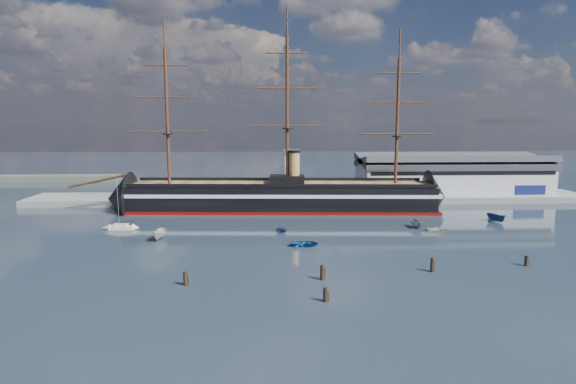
{
  "coord_description": "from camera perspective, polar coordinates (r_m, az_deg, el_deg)",
  "views": [
    {
      "loc": [
        -5.45,
        -79.03,
        25.73
      ],
      "look_at": [
        0.18,
        35.0,
        9.0
      ],
      "focal_mm": 30.0,
      "sensor_mm": 36.0,
      "label": 1
    }
  ],
  "objects": [
    {
      "name": "piling_near_left",
      "position": [
        79.38,
        -12.05,
        -10.77
      ],
      "size": [
        0.64,
        0.64,
        2.97
      ],
      "primitive_type": "cylinder",
      "color": "black",
      "rests_on": "ground"
    },
    {
      "name": "warehouse",
      "position": [
        172.14,
        18.83,
        1.97
      ],
      "size": [
        63.0,
        21.0,
        11.6
      ],
      "color": "#B7BABC",
      "rests_on": "ground"
    },
    {
      "name": "piling_extra",
      "position": [
        80.46,
        4.07,
        -10.34
      ],
      "size": [
        0.64,
        0.64,
        3.22
      ],
      "primitive_type": "cylinder",
      "color": "black",
      "rests_on": "ground"
    },
    {
      "name": "piling_near_mid",
      "position": [
        71.31,
        4.45,
        -12.84
      ],
      "size": [
        0.64,
        0.64,
        2.87
      ],
      "primitive_type": "cylinder",
      "color": "black",
      "rests_on": "ground"
    },
    {
      "name": "warship",
      "position": [
        140.74,
        -1.62,
        -0.53
      ],
      "size": [
        113.35,
        21.67,
        53.94
      ],
      "rotation": [
        0.0,
        0.0,
        -0.06
      ],
      "color": "black",
      "rests_on": "ground"
    },
    {
      "name": "ground",
      "position": [
        121.9,
        -0.2,
        -3.85
      ],
      "size": [
        600.0,
        600.0,
        0.0
      ],
      "primitive_type": "plane",
      "color": "#1E2A3A",
      "rests_on": "ground"
    },
    {
      "name": "motorboat_a",
      "position": [
        110.19,
        -14.97,
        -5.46
      ],
      "size": [
        7.19,
        3.24,
        2.79
      ],
      "primitive_type": "imported",
      "rotation": [
        0.0,
        0.0,
        -0.1
      ],
      "color": "beige",
      "rests_on": "ground"
    },
    {
      "name": "motorboat_f",
      "position": [
        136.13,
        23.42,
        -3.26
      ],
      "size": [
        7.08,
        4.93,
        2.66
      ],
      "primitive_type": "imported",
      "rotation": [
        0.0,
        0.0,
        0.42
      ],
      "color": "navy",
      "rests_on": "ground"
    },
    {
      "name": "quay_tower",
      "position": [
        153.1,
        0.35,
        2.35
      ],
      "size": [
        5.0,
        5.0,
        15.0
      ],
      "color": "silver",
      "rests_on": "ground"
    },
    {
      "name": "piling_near_right",
      "position": [
        87.85,
        16.7,
        -9.06
      ],
      "size": [
        0.64,
        0.64,
        3.24
      ],
      "primitive_type": "cylinder",
      "color": "black",
      "rests_on": "ground"
    },
    {
      "name": "quay",
      "position": [
        157.91,
        2.83,
        -1.05
      ],
      "size": [
        180.0,
        18.0,
        2.0
      ],
      "primitive_type": "cube",
      "color": "slate",
      "rests_on": "ground"
    },
    {
      "name": "motorboat_e",
      "position": [
        119.67,
        17.23,
        -4.46
      ],
      "size": [
        1.89,
        2.98,
        1.29
      ],
      "primitive_type": "imported",
      "rotation": [
        0.0,
        0.0,
        1.27
      ],
      "color": "silver",
      "rests_on": "ground"
    },
    {
      "name": "motorboat_g",
      "position": [
        122.94,
        -19.11,
        -4.21
      ],
      "size": [
        3.18,
        4.0,
        1.35
      ],
      "primitive_type": "imported",
      "rotation": [
        0.0,
        0.0,
        -1.07
      ],
      "color": "navy",
      "rests_on": "ground"
    },
    {
      "name": "motorboat_c",
      "position": [
        121.96,
        14.99,
        -4.13
      ],
      "size": [
        6.31,
        2.77,
        2.46
      ],
      "primitive_type": "imported",
      "rotation": [
        0.0,
        0.0,
        0.09
      ],
      "color": "slate",
      "rests_on": "ground"
    },
    {
      "name": "motorboat_d",
      "position": [
        113.3,
        -0.77,
        -4.79
      ],
      "size": [
        4.86,
        5.57,
        1.91
      ],
      "primitive_type": "imported",
      "rotation": [
        0.0,
        0.0,
        0.96
      ],
      "color": "navy",
      "rests_on": "ground"
    },
    {
      "name": "sailboat",
      "position": [
        122.58,
        -19.19,
        -3.94
      ],
      "size": [
        6.59,
        2.58,
        10.28
      ],
      "rotation": [
        0.0,
        0.0,
        -0.11
      ],
      "color": "silver",
      "rests_on": "ground"
    },
    {
      "name": "piling_far_right",
      "position": [
        97.43,
        26.37,
        -7.87
      ],
      "size": [
        0.64,
        0.64,
        2.64
      ],
      "primitive_type": "cylinder",
      "color": "black",
      "rests_on": "ground"
    },
    {
      "name": "motorboat_b",
      "position": [
        101.0,
        1.97,
        -6.43
      ],
      "size": [
        1.57,
        3.74,
        1.73
      ],
      "primitive_type": "imported",
      "rotation": [
        0.0,
        0.0,
        1.55
      ],
      "color": "navy",
      "rests_on": "ground"
    }
  ]
}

